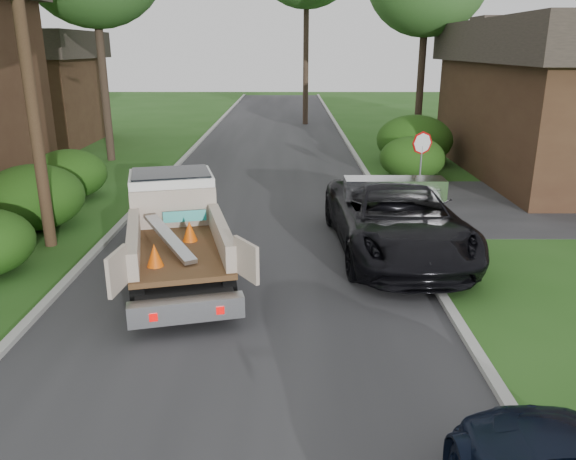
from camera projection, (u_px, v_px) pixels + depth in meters
The scene contains 13 objects.
ground at pixel (241, 337), 10.27m from camera, with size 120.00×120.00×0.00m, color #234F16.
road at pixel (264, 198), 19.78m from camera, with size 8.00×90.00×0.02m, color #28282B.
curb_left at pixel (148, 196), 19.77m from camera, with size 0.20×90.00×0.12m, color #9E9E99.
curb_right at pixel (380, 196), 19.75m from camera, with size 0.20×90.00×0.12m, color #9E9E99.
stop_sign at pixel (422, 153), 18.27m from camera, with size 0.71×0.32×2.48m.
utility_pole at pixel (24, 42), 13.41m from camera, with size 2.42×1.25×10.00m.
house_left_far at pixel (23, 86), 30.27m from camera, with size 7.56×7.56×6.00m.
hedge_left_b at pixel (34, 197), 16.17m from camera, with size 2.86×2.86×1.87m, color #1C4710.
hedge_left_c at pixel (69, 174), 19.53m from camera, with size 2.60×2.60×1.70m, color #1C4710.
hedge_right_a at pixel (412, 158), 22.36m from camera, with size 2.60×2.60×1.70m, color #1C4710.
hedge_right_b at pixel (414, 140), 25.13m from camera, with size 3.38×3.38×2.21m, color #1C4710.
flatbed_truck at pixel (175, 221), 13.20m from camera, with size 3.57×5.97×2.12m.
black_pickup at pixel (396, 218), 14.26m from camera, with size 3.00×6.50×1.81m, color black.
Camera 1 is at (0.88, -9.16, 5.04)m, focal length 35.00 mm.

